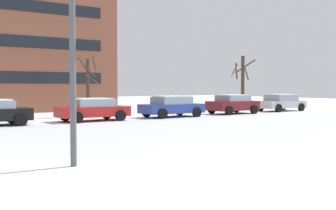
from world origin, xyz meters
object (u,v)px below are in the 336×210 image
at_px(street_lamp, 86,42).
at_px(parked_car_silver, 281,102).
at_px(parked_car_blue, 172,106).
at_px(parked_car_maroon, 233,104).
at_px(parked_car_red, 93,109).

relative_size(street_lamp, parked_car_silver, 1.19).
distance_m(street_lamp, parked_car_blue, 16.82).
relative_size(parked_car_maroon, parked_car_silver, 0.90).
height_order(street_lamp, parked_car_red, street_lamp).
bearing_deg(street_lamp, parked_car_blue, 47.65).
xyz_separation_m(street_lamp, parked_car_maroon, (16.78, 12.38, -2.43)).
bearing_deg(street_lamp, parked_car_silver, 29.44).
bearing_deg(parked_car_maroon, parked_car_silver, 2.37).
distance_m(parked_car_blue, parked_car_silver, 11.14).
relative_size(parked_car_red, parked_car_silver, 0.96).
xyz_separation_m(street_lamp, parked_car_blue, (11.21, 12.30, -2.44)).
bearing_deg(parked_car_maroon, parked_car_red, 179.98).
bearing_deg(parked_car_blue, parked_car_silver, 1.60).
bearing_deg(parked_car_red, street_lamp, -114.51).
height_order(parked_car_red, parked_car_blue, parked_car_blue).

